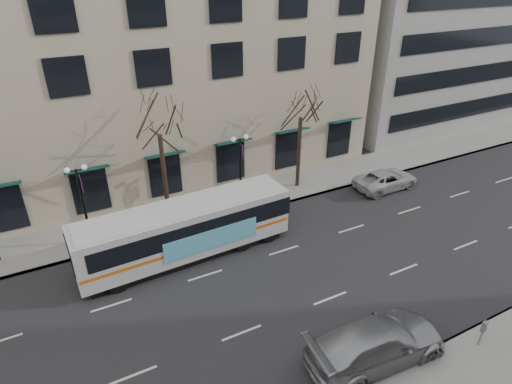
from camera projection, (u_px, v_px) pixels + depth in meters
ground at (222, 302)px, 21.51m from camera, size 160.00×160.00×0.00m
sidewalk_far at (236, 200)px, 30.52m from camera, size 80.00×4.00×0.15m
building_hotel at (77, 9)px, 31.35m from camera, size 40.00×20.00×24.00m
tree_far_mid at (158, 119)px, 25.08m from camera, size 3.60×3.60×8.55m
tree_far_right at (301, 104)px, 29.35m from camera, size 3.60×3.60×8.06m
lamp_post_left at (83, 202)px, 24.49m from camera, size 1.22×0.45×5.21m
lamp_post_right at (240, 168)px, 28.53m from camera, size 1.22×0.45×5.21m
city_bus at (187, 229)px, 24.11m from camera, size 12.31×3.15×3.31m
silver_car at (377, 343)px, 18.05m from camera, size 6.50×3.02×1.84m
white_pickup at (386, 179)px, 31.94m from camera, size 5.07×2.37×1.41m
pay_station at (484, 328)px, 18.48m from camera, size 0.32×0.25×1.34m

